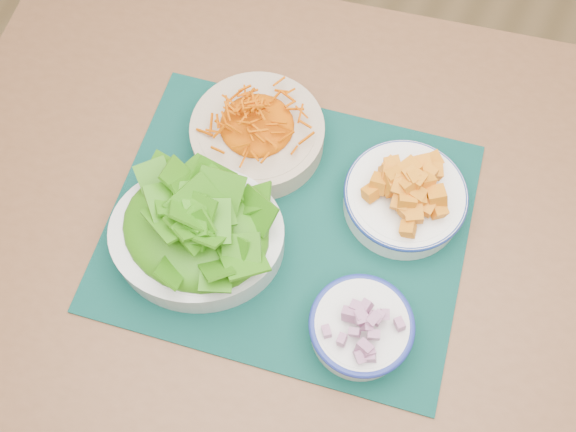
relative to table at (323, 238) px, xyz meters
The scene contains 6 objects.
table is the anchor object (origin of this frame).
placemat 0.12m from the table, 131.92° to the right, with size 0.50×0.41×0.00m, color #052A26.
carrot_bowl 0.21m from the table, 158.04° to the left, with size 0.22×0.22×0.08m.
squash_bowl 0.18m from the table, 31.15° to the left, with size 0.19×0.19×0.08m.
lettuce_bowl 0.24m from the table, 137.02° to the right, with size 0.30×0.28×0.10m.
onion_bowl 0.23m from the table, 50.92° to the right, with size 0.14×0.14×0.07m.
Camera 1 is at (-0.19, -0.18, 1.60)m, focal length 40.00 mm.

